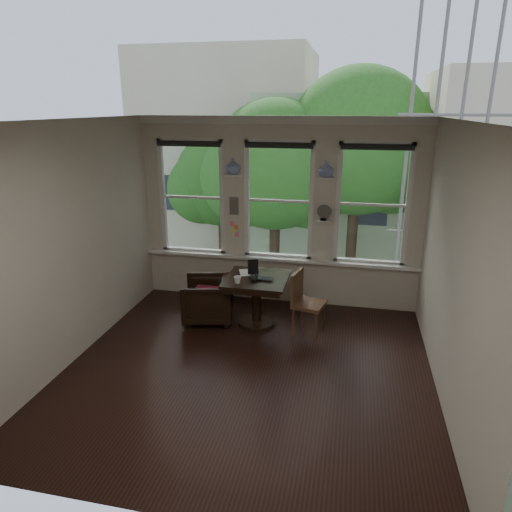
% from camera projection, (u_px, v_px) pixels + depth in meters
% --- Properties ---
extents(ground, '(4.50, 4.50, 0.00)m').
position_uv_depth(ground, '(248.00, 369.00, 5.72)').
color(ground, black).
rests_on(ground, ground).
extents(ceiling, '(4.50, 4.50, 0.00)m').
position_uv_depth(ceiling, '(246.00, 120.00, 4.78)').
color(ceiling, silver).
rests_on(ceiling, ground).
extents(wall_back, '(4.50, 0.00, 4.50)m').
position_uv_depth(wall_back, '(279.00, 213.00, 7.34)').
color(wall_back, beige).
rests_on(wall_back, ground).
extents(wall_front, '(4.50, 0.00, 4.50)m').
position_uv_depth(wall_front, '(173.00, 355.00, 3.16)').
color(wall_front, beige).
rests_on(wall_front, ground).
extents(wall_left, '(0.00, 4.50, 4.50)m').
position_uv_depth(wall_left, '(72.00, 244.00, 5.70)').
color(wall_left, beige).
rests_on(wall_left, ground).
extents(wall_right, '(0.00, 4.50, 4.50)m').
position_uv_depth(wall_right, '(455.00, 270.00, 4.80)').
color(wall_right, beige).
rests_on(wall_right, ground).
extents(window_left, '(1.10, 0.12, 1.90)m').
position_uv_depth(window_left, '(193.00, 197.00, 7.57)').
color(window_left, white).
rests_on(window_left, ground).
extents(window_center, '(1.10, 0.12, 1.90)m').
position_uv_depth(window_center, '(279.00, 201.00, 7.28)').
color(window_center, white).
rests_on(window_center, ground).
extents(window_right, '(1.10, 0.12, 1.90)m').
position_uv_depth(window_right, '(372.00, 205.00, 6.99)').
color(window_right, white).
rests_on(window_right, ground).
extents(shelf_left, '(0.26, 0.16, 0.03)m').
position_uv_depth(shelf_left, '(233.00, 175.00, 7.20)').
color(shelf_left, white).
rests_on(shelf_left, ground).
extents(shelf_right, '(0.26, 0.16, 0.03)m').
position_uv_depth(shelf_right, '(325.00, 178.00, 6.91)').
color(shelf_right, white).
rests_on(shelf_right, ground).
extents(intercom, '(0.14, 0.06, 0.28)m').
position_uv_depth(intercom, '(234.00, 206.00, 7.39)').
color(intercom, '#59544F').
rests_on(intercom, ground).
extents(sticky_notes, '(0.16, 0.01, 0.24)m').
position_uv_depth(sticky_notes, '(234.00, 227.00, 7.50)').
color(sticky_notes, pink).
rests_on(sticky_notes, ground).
extents(desk_fan, '(0.20, 0.20, 0.24)m').
position_uv_depth(desk_fan, '(324.00, 215.00, 7.08)').
color(desk_fan, '#59544F').
rests_on(desk_fan, ground).
extents(vase_left, '(0.24, 0.24, 0.25)m').
position_uv_depth(vase_left, '(233.00, 166.00, 7.16)').
color(vase_left, white).
rests_on(vase_left, shelf_left).
extents(vase_right, '(0.24, 0.24, 0.25)m').
position_uv_depth(vase_right, '(326.00, 169.00, 6.87)').
color(vase_right, white).
rests_on(vase_right, shelf_right).
extents(table, '(0.90, 0.90, 0.75)m').
position_uv_depth(table, '(257.00, 301.00, 6.78)').
color(table, black).
rests_on(table, ground).
extents(armchair_left, '(0.88, 0.86, 0.68)m').
position_uv_depth(armchair_left, '(208.00, 300.00, 6.93)').
color(armchair_left, black).
rests_on(armchair_left, ground).
extents(cushion_red, '(0.45, 0.45, 0.06)m').
position_uv_depth(cushion_red, '(207.00, 293.00, 6.90)').
color(cushion_red, maroon).
rests_on(cushion_red, armchair_left).
extents(side_chair_right, '(0.51, 0.51, 0.92)m').
position_uv_depth(side_chair_right, '(309.00, 304.00, 6.49)').
color(side_chair_right, '#4A2C1A').
rests_on(side_chair_right, ground).
extents(laptop, '(0.35, 0.25, 0.03)m').
position_uv_depth(laptop, '(261.00, 280.00, 6.55)').
color(laptop, black).
rests_on(laptop, table).
extents(mug, '(0.14, 0.14, 0.10)m').
position_uv_depth(mug, '(238.00, 280.00, 6.45)').
color(mug, white).
rests_on(mug, table).
extents(drinking_glass, '(0.13, 0.13, 0.09)m').
position_uv_depth(drinking_glass, '(254.00, 278.00, 6.51)').
color(drinking_glass, white).
rests_on(drinking_glass, table).
extents(tablet, '(0.18, 0.12, 0.22)m').
position_uv_depth(tablet, '(253.00, 267.00, 6.79)').
color(tablet, black).
rests_on(tablet, table).
extents(papers, '(0.31, 0.36, 0.00)m').
position_uv_depth(papers, '(247.00, 272.00, 6.87)').
color(papers, silver).
rests_on(papers, table).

